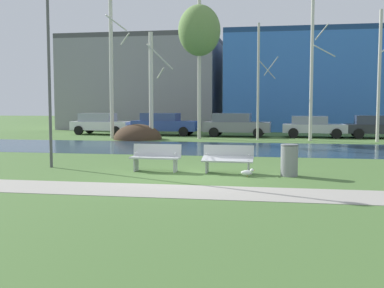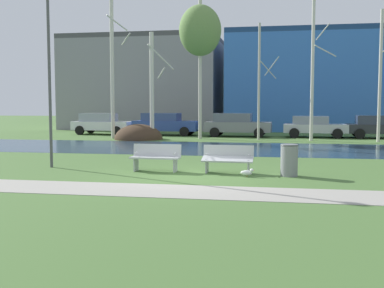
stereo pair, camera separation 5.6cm
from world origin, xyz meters
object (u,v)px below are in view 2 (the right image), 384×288
Objects in this scene: parked_suv_fifth_dark at (382,126)px; seagull at (247,173)px; trash_bin at (289,160)px; parked_hatch_third_grey at (237,124)px; parked_wagon_fourth_silver at (314,126)px; streetlamp at (49,52)px; parked_van_nearest_white at (102,123)px; parked_sedan_second_blue at (165,124)px; bench_right at (228,158)px; bench_left at (156,157)px.

seagull is at bearing -112.61° from parked_suv_fifth_dark.
trash_bin is at bearing -109.53° from parked_suv_fifth_dark.
parked_wagon_fourth_silver is (5.03, 0.12, -0.07)m from parked_hatch_third_grey.
streetlamp is at bearing 175.52° from trash_bin.
seagull is 21.82m from parked_van_nearest_white.
streetlamp is (-7.99, 0.63, 3.43)m from trash_bin.
parked_sedan_second_blue is at bearing 90.39° from streetlamp.
parked_van_nearest_white is at bearing 105.46° from streetlamp.
parked_hatch_third_grey is at bearing 93.89° from bench_right.
bench_right is 1.67× the size of trash_bin.
bench_left is 0.39× the size of parked_wagon_fourth_silver.
bench_left is 2.33m from bench_right.
bench_left is at bearing -121.28° from parked_suv_fifth_dark.
parked_hatch_third_grey is (-1.82, 17.78, 0.68)m from seagull.
seagull is at bearing -162.80° from trash_bin.
bench_right is at bearing -70.58° from parked_sedan_second_blue.
parked_suv_fifth_dark is at bearing -1.78° from parked_wagon_fourth_silver.
bench_right is 18.73m from parked_sedan_second_blue.
bench_left is at bearing -93.91° from parked_hatch_third_grey.
parked_sedan_second_blue is 14.29m from parked_suv_fifth_dark.
bench_left and bench_right have the same top height.
parked_wagon_fourth_silver is (10.09, -0.45, -0.07)m from parked_sedan_second_blue.
streetlamp reaches higher than trash_bin.
seagull is at bearing -12.91° from bench_left.
seagull is 7.82m from streetlamp.
parked_suv_fifth_dark is (7.40, 17.77, 0.64)m from seagull.
parked_hatch_third_grey is (4.94, 16.77, -3.12)m from streetlamp.
parked_sedan_second_blue is (-6.88, 18.35, 0.68)m from seagull.
trash_bin is at bearing -65.71° from parked_sedan_second_blue.
streetlamp is at bearing 171.53° from seagull.
seagull is 0.10× the size of parked_van_nearest_white.
streetlamp is 22.17m from parked_suv_fifth_dark.
parked_suv_fifth_dark reaches higher than parked_wagon_fourth_silver.
bench_left is 3.81× the size of seagull.
parked_hatch_third_grey reaches higher than parked_wagon_fourth_silver.
parked_hatch_third_grey is at bearing -6.37° from parked_sedan_second_blue.
streetlamp is 1.29× the size of parked_sedan_second_blue.
bench_right is 18.89m from parked_suv_fifth_dark.
parked_van_nearest_white is 4.71m from parked_sedan_second_blue.
parked_hatch_third_grey reaches higher than parked_van_nearest_white.
parked_wagon_fourth_silver is (1.98, 17.52, 0.24)m from trash_bin.
streetlamp is 18.40m from parked_van_nearest_white.
trash_bin is at bearing 17.20° from seagull.
bench_left is 0.27× the size of streetlamp.
trash_bin is (4.21, -0.30, 0.03)m from bench_left.
bench_right is 1.00m from seagull.
trash_bin is at bearing -96.46° from parked_wagon_fourth_silver.
parked_van_nearest_white is 14.82m from parked_wagon_fourth_silver.
streetlamp is at bearing 175.10° from bench_left.
parked_van_nearest_white reaches higher than parked_wagon_fourth_silver.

